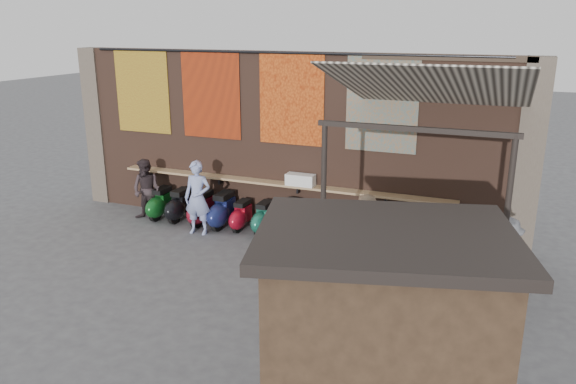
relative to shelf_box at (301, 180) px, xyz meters
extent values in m
plane|color=#474749|center=(-0.59, -2.30, -1.25)|extent=(70.00, 70.00, 0.00)
cube|color=brown|center=(-0.59, 0.40, 0.75)|extent=(10.00, 0.40, 4.00)
cube|color=#4C4238|center=(-5.79, 0.40, 0.75)|extent=(0.50, 0.50, 4.00)
cube|color=#4C4238|center=(4.61, 0.40, 0.75)|extent=(0.50, 0.50, 4.00)
cube|color=#9E7A51|center=(-0.59, 0.03, -0.15)|extent=(8.00, 0.32, 0.05)
cube|color=white|center=(0.00, 0.00, 0.00)|extent=(0.64, 0.27, 0.26)
cube|color=maroon|center=(-4.19, 0.18, 1.75)|extent=(1.50, 0.02, 2.00)
cube|color=#F13F0E|center=(-2.29, 0.18, 1.75)|extent=(1.50, 0.02, 2.00)
cube|color=#CE5719|center=(-0.29, 0.18, 1.75)|extent=(1.50, 0.02, 2.00)
cube|color=#236E81|center=(1.71, 0.18, 1.75)|extent=(1.50, 0.02, 2.00)
cylinder|color=black|center=(-0.59, 0.17, 2.73)|extent=(9.50, 0.06, 0.06)
imported|color=#8A97C9|center=(-2.12, -0.89, -0.41)|extent=(0.66, 0.48, 1.68)
imported|color=#322629|center=(-3.73, -0.56, -0.50)|extent=(0.73, 0.57, 1.50)
imported|color=black|center=(2.14, -2.12, -0.48)|extent=(0.95, 0.50, 1.56)
imported|color=slate|center=(4.31, -2.20, -0.42)|extent=(1.24, 1.10, 1.67)
imported|color=#8C7359|center=(1.84, -1.28, -0.51)|extent=(0.87, 0.81, 1.49)
cube|color=black|center=(3.20, -6.00, -0.01)|extent=(2.66, 2.26, 2.48)
cube|color=black|center=(3.20, -6.00, 1.29)|extent=(2.99, 2.58, 0.12)
cube|color=gold|center=(2.97, -5.14, 0.55)|extent=(1.17, 0.35, 0.50)
cube|color=#473321|center=(2.97, -5.14, -0.35)|extent=(1.86, 0.59, 0.06)
cube|color=beige|center=(2.91, -1.40, 2.30)|extent=(3.20, 3.28, 0.97)
cube|color=#33261C|center=(2.91, 0.19, 2.70)|extent=(3.30, 0.08, 0.12)
cube|color=black|center=(2.91, -2.90, 1.83)|extent=(3.00, 0.08, 0.08)
cylinder|color=black|center=(1.51, -2.90, 0.30)|extent=(0.09, 0.09, 3.10)
cylinder|color=black|center=(4.31, -2.90, 0.30)|extent=(0.09, 0.09, 3.10)
camera|label=1|loc=(4.27, -11.21, 3.32)|focal=35.00mm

